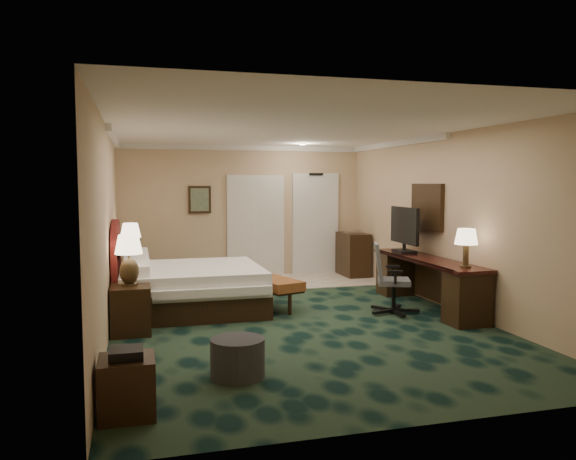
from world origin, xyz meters
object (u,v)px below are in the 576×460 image
object	(u,v)px
nightstand_near	(131,310)
ottoman	(238,358)
lamp_near	(129,260)
minibar	(353,254)
bed	(191,288)
tv	(404,230)
side_table	(127,387)
lamp_far	(131,242)
bed_bench	(268,292)
desk_chair	(394,278)
desk	(427,283)
nightstand_far	(131,277)

from	to	relation	value
nightstand_near	ottoman	bearing A→B (deg)	-62.22
nightstand_near	ottoman	xyz separation A→B (m)	(1.04, -1.98, -0.11)
lamp_near	minibar	distance (m)	5.65
bed	tv	size ratio (longest dim) A/B	2.14
bed	ottoman	size ratio (longest dim) A/B	3.85
side_table	tv	size ratio (longest dim) A/B	0.50
ottoman	tv	world-z (taller)	tv
lamp_far	side_table	distance (m)	5.35
lamp_far	tv	world-z (taller)	tv
bed_bench	tv	xyz separation A→B (m)	(2.31, -0.04, 0.92)
bed	nightstand_near	xyz separation A→B (m)	(-0.88, -1.14, -0.02)
nightstand_near	minibar	bearing A→B (deg)	37.93
desk_chair	desk	bearing A→B (deg)	38.43
bed	bed_bench	world-z (taller)	bed
lamp_near	tv	size ratio (longest dim) A/B	0.67
ottoman	nightstand_far	bearing A→B (deg)	102.74
side_table	minibar	xyz separation A→B (m)	(4.46, 6.13, 0.20)
lamp_near	bed_bench	world-z (taller)	lamp_near
nightstand_near	tv	bearing A→B (deg)	13.03
tv	desk_chair	size ratio (longest dim) A/B	0.93
bed	nightstand_near	world-z (taller)	bed
lamp_far	desk	distance (m)	5.02
lamp_far	ottoman	world-z (taller)	lamp_far
ottoman	minibar	size ratio (longest dim) A/B	0.61
side_table	ottoman	bearing A→B (deg)	33.34
bed_bench	desk	distance (m)	2.48
tv	lamp_near	bearing A→B (deg)	-165.06
lamp_near	bed_bench	bearing A→B (deg)	26.34
desk_chair	side_table	bearing A→B (deg)	-122.13
ottoman	tv	distance (m)	4.57
nightstand_near	tv	xyz separation A→B (m)	(4.37, 1.01, 0.85)
bed	desk	xyz separation A→B (m)	(3.54, -0.81, 0.06)
nightstand_far	desk_chair	world-z (taller)	desk_chair
lamp_far	ottoman	xyz separation A→B (m)	(1.05, -4.62, -0.72)
nightstand_far	minibar	bearing A→B (deg)	9.79
lamp_far	desk	world-z (taller)	lamp_far
lamp_near	ottoman	size ratio (longest dim) A/B	1.21
nightstand_far	lamp_near	xyz separation A→B (m)	(0.01, -2.67, 0.66)
side_table	tv	xyz separation A→B (m)	(4.38, 3.68, 0.91)
nightstand_near	nightstand_far	distance (m)	2.70
lamp_far	tv	size ratio (longest dim) A/B	0.68
minibar	lamp_far	bearing A→B (deg)	-169.56
bed	desk_chair	distance (m)	3.06
nightstand_near	minibar	distance (m)	5.64
desk_chair	lamp_near	bearing A→B (deg)	-157.10
nightstand_near	bed_bench	distance (m)	2.31
lamp_near	lamp_far	size ratio (longest dim) A/B	0.99
tv	minibar	size ratio (longest dim) A/B	1.09
bed	side_table	distance (m)	3.92
nightstand_far	lamp_near	size ratio (longest dim) A/B	0.88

